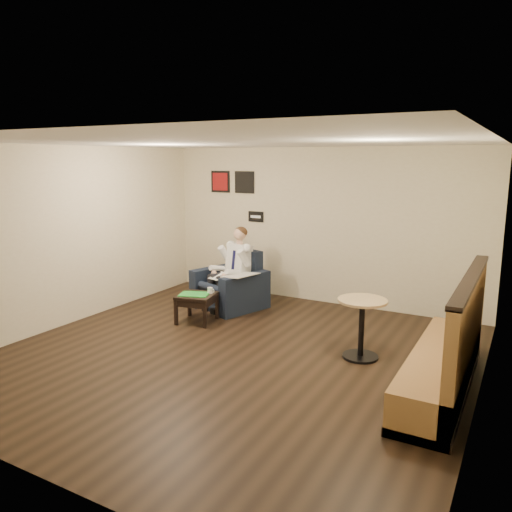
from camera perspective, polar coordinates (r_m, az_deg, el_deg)
The scene contains 19 objects.
ground at distance 6.83m, azimuth -2.66°, elevation -11.28°, with size 6.00×6.00×0.00m, color black.
wall_back at distance 9.09m, azimuth 7.23°, elevation 3.42°, with size 6.00×0.02×2.80m, color #EFE6C4.
wall_front at distance 4.26m, azimuth -24.63°, elevation -6.27°, with size 6.00×0.02×2.80m, color #EFE6C4.
wall_left at distance 8.39m, azimuth -20.51°, elevation 2.17°, with size 0.02×6.00×2.80m, color #EFE6C4.
wall_right at distance 5.51m, azimuth 24.85°, elevation -2.50°, with size 0.02×6.00×2.80m, color #EFE6C4.
ceiling at distance 6.32m, azimuth -2.89°, elevation 12.91°, with size 6.00×6.00×0.02m, color white.
seating_sign at distance 9.61m, azimuth -0.01°, elevation 4.52°, with size 0.32×0.02×0.20m, color black.
art_print_left at distance 9.97m, azimuth -4.08°, elevation 8.48°, with size 0.42×0.03×0.42m, color maroon.
art_print_right at distance 9.69m, azimuth -1.32°, elevation 8.42°, with size 0.42×0.03×0.42m, color black.
armchair at distance 8.79m, azimuth -3.03°, elevation -2.77°, with size 1.02×1.02×0.99m, color black.
seated_man at distance 8.67m, azimuth -3.70°, elevation -1.73°, with size 0.65×0.97×1.36m, color white, non-canonical shape.
lap_papers at distance 8.62m, azimuth -4.25°, elevation -2.29°, with size 0.23×0.32×0.01m, color white.
newspaper at distance 8.38m, azimuth -1.78°, elevation -2.20°, with size 0.43×0.54×0.01m, color silver.
side_table at distance 8.14m, azimuth -6.77°, elevation -5.93°, with size 0.56×0.56×0.46m, color black.
green_folder at distance 8.07m, azimuth -7.07°, elevation -4.35°, with size 0.46×0.33×0.01m, color green.
coffee_mug at distance 8.10m, azimuth -5.28°, elevation -3.94°, with size 0.08×0.08×0.10m, color white.
smartphone at distance 8.20m, azimuth -6.02°, elevation -4.09°, with size 0.14×0.07×0.01m, color black.
banquette at distance 6.02m, azimuth 20.58°, elevation -8.32°, with size 0.62×2.62×1.34m, color olive.
cafe_table at distance 6.76m, azimuth 11.96°, elevation -8.14°, with size 0.65×0.65×0.80m, color tan.
Camera 1 is at (3.33, -5.37, 2.59)m, focal length 35.00 mm.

